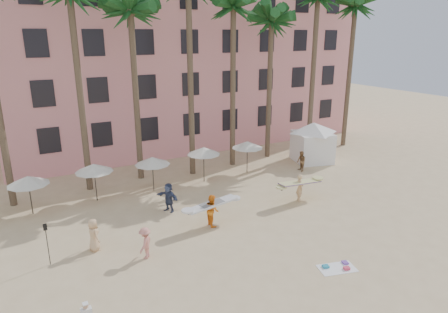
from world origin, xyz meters
TOP-DOWN VIEW (x-y plane):
  - ground at (0.00, 0.00)m, footprint 120.00×120.00m
  - pink_hotel at (7.00, 26.00)m, footprint 35.00×14.00m
  - palm_row at (0.51, 15.00)m, footprint 44.40×5.40m
  - umbrella_row at (-3.00, 12.50)m, footprint 22.50×2.70m
  - cabana at (13.63, 12.40)m, footprint 5.53×5.53m
  - beach_towel at (3.49, -1.37)m, footprint 2.00×1.44m
  - carrier_yellow at (7.05, 5.97)m, footprint 3.28×0.92m
  - carrier_white at (0.22, 5.61)m, footprint 3.25×1.03m
  - beachgoers at (-0.69, 7.58)m, footprint 18.29×7.80m
  - paddle at (-8.70, 5.64)m, footprint 0.18×0.04m

SIDE VIEW (x-z plane):
  - ground at x=0.00m, z-range 0.00..0.00m
  - beach_towel at x=3.49m, z-range -0.04..0.10m
  - beachgoers at x=-0.69m, z-range -0.06..1.83m
  - carrier_white at x=0.22m, z-range 0.06..1.98m
  - carrier_yellow at x=7.05m, z-range 0.11..2.01m
  - paddle at x=-8.70m, z-range 0.30..2.52m
  - cabana at x=13.63m, z-range 0.32..3.82m
  - umbrella_row at x=-3.00m, z-range 0.97..3.69m
  - pink_hotel at x=7.00m, z-range 0.00..16.00m
  - palm_row at x=0.51m, z-range 4.82..21.12m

